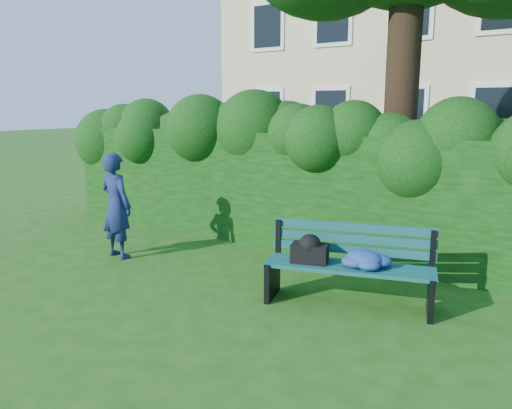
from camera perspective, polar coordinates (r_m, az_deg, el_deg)
The scene contains 4 objects.
ground at distance 6.25m, azimuth -3.17°, elevation -9.46°, with size 80.00×80.00×0.00m, color #1B5211.
hedge at distance 7.81m, azimuth 6.68°, elevation 1.53°, with size 10.00×1.00×1.80m.
park_bench at distance 5.69m, azimuth 10.37°, elevation -6.47°, with size 1.93×1.08×0.89m.
man_reading at distance 7.56m, azimuth -15.68°, elevation -0.13°, with size 0.56×0.37×1.55m, color navy.
Camera 1 is at (3.60, -4.61, 2.21)m, focal length 35.00 mm.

